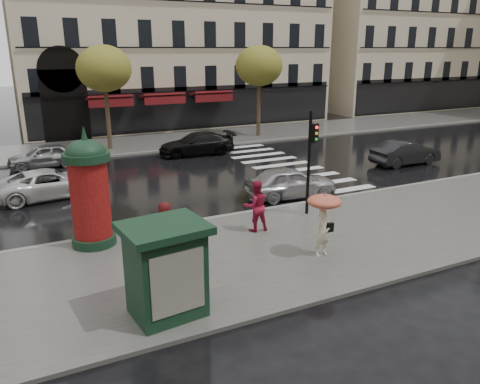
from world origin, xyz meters
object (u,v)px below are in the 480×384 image
woman_red (256,206)px  car_far_silver (44,156)px  woman_umbrella (324,215)px  newsstand (166,269)px  car_black (197,144)px  car_silver (290,182)px  car_darkgrey (406,153)px  traffic_light (311,153)px  man_burgundy (166,227)px  morris_column (89,189)px  car_white (51,183)px

woman_red → car_far_silver: 15.16m
woman_umbrella → car_far_silver: woman_umbrella is taller
newsstand → car_black: (7.36, 17.13, -0.65)m
car_silver → newsstand: bearing=138.1°
car_darkgrey → newsstand: bearing=119.4°
car_black → traffic_light: bearing=4.6°
car_darkgrey → car_silver: bearing=105.1°
woman_red → car_black: (2.82, 13.21, -0.36)m
woman_red → newsstand: size_ratio=0.79×
woman_umbrella → man_burgundy: woman_umbrella is taller
morris_column → car_far_silver: size_ratio=1.05×
woman_umbrella → woman_red: size_ratio=1.10×
newsstand → car_far_silver: 17.90m
woman_umbrella → car_darkgrey: (11.73, 8.27, -0.78)m
car_silver → car_white: size_ratio=0.89×
woman_red → morris_column: morris_column is taller
woman_umbrella → newsstand: 5.56m
car_white → car_black: car_black is taller
man_burgundy → newsstand: (-1.12, -3.61, 0.39)m
traffic_light → newsstand: traffic_light is taller
woman_red → car_silver: woman_red is taller
man_burgundy → newsstand: bearing=63.9°
newsstand → car_far_silver: newsstand is taller
traffic_light → car_silver: traffic_light is taller
morris_column → car_white: bearing=96.7°
morris_column → car_silver: bearing=11.5°
man_burgundy → traffic_light: bearing=179.9°
man_burgundy → car_black: (6.24, 13.52, -0.26)m
morris_column → car_black: bearing=55.3°
car_silver → car_far_silver: 14.33m
car_black → car_far_silver: bearing=-89.3°
morris_column → car_silver: size_ratio=0.97×
morris_column → car_black: morris_column is taller
car_black → car_white: bearing=-54.0°
car_white → car_far_silver: bearing=-8.6°
car_white → woman_red: bearing=-148.6°
morris_column → car_far_silver: (-0.59, 12.60, -1.38)m
morris_column → newsstand: size_ratio=1.70×
car_silver → car_darkgrey: bearing=-69.0°
newsstand → car_darkgrey: bearing=28.7°
traffic_light → car_white: size_ratio=0.88×
woman_red → car_black: woman_red is taller
car_silver → car_far_silver: bearing=47.6°
woman_umbrella → car_silver: (2.49, 5.89, -0.77)m
car_white → car_far_silver: (0.18, 6.07, 0.01)m
woman_umbrella → morris_column: size_ratio=0.51×
woman_umbrella → newsstand: size_ratio=0.87×
woman_umbrella → newsstand: (-5.45, -1.14, -0.14)m
car_far_silver → car_darkgrey: bearing=64.9°
woman_umbrella → car_silver: 6.44m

